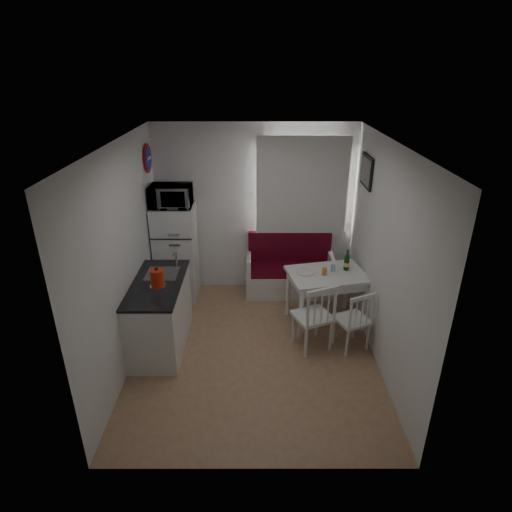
{
  "coord_description": "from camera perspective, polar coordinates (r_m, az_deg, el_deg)",
  "views": [
    {
      "loc": [
        0.02,
        -4.47,
        3.37
      ],
      "look_at": [
        0.02,
        0.5,
        1.1
      ],
      "focal_mm": 30.0,
      "sensor_mm": 36.0,
      "label": 1
    }
  ],
  "objects": [
    {
      "name": "bench",
      "position": [
        6.74,
        4.48,
        -2.44
      ],
      "size": [
        1.35,
        0.52,
        0.97
      ],
      "color": "white",
      "rests_on": "floor"
    },
    {
      "name": "floor",
      "position": [
        5.6,
        -0.2,
        -12.44
      ],
      "size": [
        3.0,
        3.5,
        0.02
      ],
      "primitive_type": "cube",
      "color": "#A47557",
      "rests_on": "ground"
    },
    {
      "name": "window",
      "position": [
        6.47,
        6.1,
        8.77
      ],
      "size": [
        1.22,
        0.06,
        1.47
      ],
      "primitive_type": "cube",
      "color": "white",
      "rests_on": "wall_back"
    },
    {
      "name": "drinking_glass_blue",
      "position": [
        5.87,
        10.22,
        -1.62
      ],
      "size": [
        0.06,
        0.06,
        0.1
      ],
      "primitive_type": "cylinder",
      "color": "#83C3DF",
      "rests_on": "dining_table"
    },
    {
      "name": "dining_table",
      "position": [
        5.87,
        9.44,
        -3.03
      ],
      "size": [
        1.15,
        0.92,
        0.77
      ],
      "rotation": [
        0.0,
        0.0,
        0.21
      ],
      "color": "white",
      "rests_on": "floor"
    },
    {
      "name": "wall_right",
      "position": [
        5.15,
        16.72,
        -0.25
      ],
      "size": [
        0.02,
        3.5,
        2.6
      ],
      "primitive_type": "cube",
      "color": "white",
      "rests_on": "floor"
    },
    {
      "name": "microwave",
      "position": [
        6.19,
        -11.28,
        7.83
      ],
      "size": [
        0.58,
        0.39,
        0.32
      ],
      "primitive_type": "imported",
      "color": "white",
      "rests_on": "fridge"
    },
    {
      "name": "wine_bottle",
      "position": [
        5.91,
        12.02,
        -0.53
      ],
      "size": [
        0.07,
        0.07,
        0.3
      ],
      "primitive_type": null,
      "color": "#133B18",
      "rests_on": "dining_table"
    },
    {
      "name": "chair_left",
      "position": [
        5.32,
        7.77,
        -7.36
      ],
      "size": [
        0.57,
        0.57,
        0.5
      ],
      "rotation": [
        0.0,
        0.0,
        0.41
      ],
      "color": "white",
      "rests_on": "floor"
    },
    {
      "name": "wall_left",
      "position": [
        5.16,
        -17.13,
        -0.26
      ],
      "size": [
        0.02,
        3.5,
        2.6
      ],
      "primitive_type": "cube",
      "color": "white",
      "rests_on": "floor"
    },
    {
      "name": "picture_frame",
      "position": [
        5.91,
        14.52,
        10.89
      ],
      "size": [
        0.04,
        0.52,
        0.42
      ],
      "primitive_type": "cube",
      "color": "black",
      "rests_on": "wall_right"
    },
    {
      "name": "plate",
      "position": [
        5.81,
        6.55,
        -2.12
      ],
      "size": [
        0.25,
        0.25,
        0.02
      ],
      "primitive_type": "cylinder",
      "color": "white",
      "rests_on": "dining_table"
    },
    {
      "name": "chair_right",
      "position": [
        5.45,
        12.98,
        -7.76
      ],
      "size": [
        0.51,
        0.51,
        0.45
      ],
      "rotation": [
        0.0,
        0.0,
        0.42
      ],
      "color": "white",
      "rests_on": "floor"
    },
    {
      "name": "ceiling",
      "position": [
        4.54,
        -0.25,
        14.8
      ],
      "size": [
        3.0,
        3.5,
        0.02
      ],
      "primitive_type": "cube",
      "color": "white",
      "rests_on": "wall_back"
    },
    {
      "name": "kettle",
      "position": [
        5.19,
        -13.03,
        -2.9
      ],
      "size": [
        0.2,
        0.2,
        0.26
      ],
      "primitive_type": "cylinder",
      "color": "red",
      "rests_on": "kitchen_counter"
    },
    {
      "name": "kitchen_counter",
      "position": [
        5.6,
        -12.67,
        -7.46
      ],
      "size": [
        0.62,
        1.32,
        1.16
      ],
      "color": "white",
      "rests_on": "floor"
    },
    {
      "name": "wall_sign",
      "position": [
        6.23,
        -14.19,
        12.54
      ],
      "size": [
        0.03,
        0.4,
        0.4
      ],
      "primitive_type": "cylinder",
      "rotation": [
        0.0,
        1.57,
        0.0
      ],
      "color": "#192299",
      "rests_on": "wall_left"
    },
    {
      "name": "wall_back",
      "position": [
        6.56,
        -0.18,
        6.16
      ],
      "size": [
        3.0,
        0.02,
        2.6
      ],
      "primitive_type": "cube",
      "color": "white",
      "rests_on": "floor"
    },
    {
      "name": "wall_front",
      "position": [
        3.42,
        -0.31,
        -12.66
      ],
      "size": [
        3.0,
        0.02,
        2.6
      ],
      "primitive_type": "cube",
      "color": "white",
      "rests_on": "floor"
    },
    {
      "name": "drinking_glass_orange",
      "position": [
        5.76,
        9.11,
        -2.07
      ],
      "size": [
        0.06,
        0.06,
        0.1
      ],
      "primitive_type": "cylinder",
      "color": "orange",
      "rests_on": "dining_table"
    },
    {
      "name": "fridge",
      "position": [
        6.55,
        -10.57,
        0.41
      ],
      "size": [
        0.59,
        0.59,
        1.48
      ],
      "primitive_type": "cube",
      "color": "white",
      "rests_on": "floor"
    },
    {
      "name": "curtain",
      "position": [
        6.39,
        6.18,
        9.03
      ],
      "size": [
        1.35,
        0.02,
        1.5
      ],
      "primitive_type": "cube",
      "color": "white",
      "rests_on": "wall_back"
    }
  ]
}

